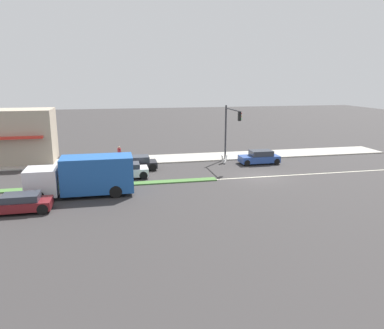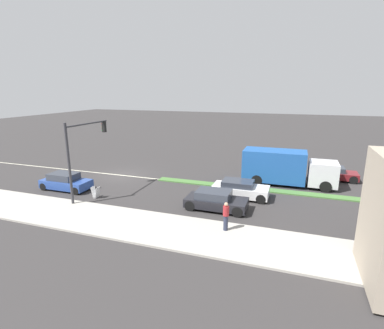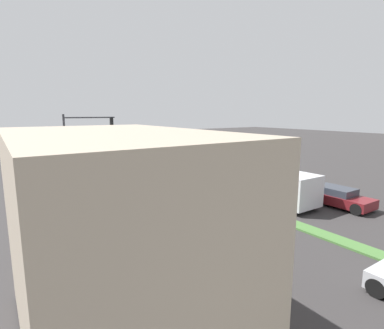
{
  "view_description": "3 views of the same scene",
  "coord_description": "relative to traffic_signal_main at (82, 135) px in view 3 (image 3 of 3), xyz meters",
  "views": [
    {
      "loc": [
        -29.59,
        12.41,
        8.38
      ],
      "look_at": [
        -0.29,
        6.12,
        1.48
      ],
      "focal_mm": 35.0,
      "sensor_mm": 36.0,
      "label": 1
    },
    {
      "loc": [
        23.29,
        15.12,
        7.84
      ],
      "look_at": [
        0.45,
        7.17,
        1.74
      ],
      "focal_mm": 28.0,
      "sensor_mm": 36.0,
      "label": 2
    },
    {
      "loc": [
        12.82,
        28.54,
        5.83
      ],
      "look_at": [
        -0.71,
        8.35,
        1.63
      ],
      "focal_mm": 28.0,
      "sensor_mm": 36.0,
      "label": 3
    }
  ],
  "objects": [
    {
      "name": "ground_plane",
      "position": [
        -6.12,
        17.16,
        -3.9
      ],
      "size": [
        160.0,
        160.0,
        0.0
      ],
      "primitive_type": "plane",
      "color": "#333030"
    },
    {
      "name": "sidewalk_right",
      "position": [
        2.88,
        17.66,
        -3.84
      ],
      "size": [
        4.0,
        73.0,
        0.12
      ],
      "primitive_type": "cube",
      "color": "#A8A399",
      "rests_on": "ground"
    },
    {
      "name": "lane_marking_center",
      "position": [
        -6.12,
        -0.84,
        -3.9
      ],
      "size": [
        0.16,
        60.0,
        0.01
      ],
      "primitive_type": "cube",
      "color": "beige",
      "rests_on": "ground"
    },
    {
      "name": "building_corner_store",
      "position": [
        4.38,
        20.92,
        -1.13
      ],
      "size": [
        5.02,
        7.07,
        5.29
      ],
      "color": "tan",
      "rests_on": "sidewalk_right"
    },
    {
      "name": "traffic_signal_main",
      "position": [
        0.0,
        0.0,
        0.0
      ],
      "size": [
        4.59,
        0.34,
        5.6
      ],
      "color": "#333338",
      "rests_on": "sidewalk_right"
    },
    {
      "name": "pedestrian",
      "position": [
        1.92,
        10.98,
        -2.91
      ],
      "size": [
        0.34,
        0.34,
        1.65
      ],
      "color": "#282D42",
      "rests_on": "sidewalk_right"
    },
    {
      "name": "warning_aframe_sign",
      "position": [
        -0.31,
        0.64,
        -3.47
      ],
      "size": [
        0.45,
        0.53,
        0.84
      ],
      "color": "silver",
      "rests_on": "ground"
    },
    {
      "name": "delivery_truck",
      "position": [
        -8.32,
        13.68,
        -2.43
      ],
      "size": [
        2.44,
        7.5,
        2.87
      ],
      "color": "silver",
      "rests_on": "ground"
    },
    {
      "name": "van_white",
      "position": [
        -3.92,
        10.71,
        -3.27
      ],
      "size": [
        1.89,
        4.1,
        1.28
      ],
      "color": "silver",
      "rests_on": "ground"
    },
    {
      "name": "sedan_dark",
      "position": [
        -1.12,
        9.59,
        -3.27
      ],
      "size": [
        1.89,
        4.09,
        1.29
      ],
      "color": "black",
      "rests_on": "ground"
    },
    {
      "name": "sedan_maroon",
      "position": [
        -11.12,
        17.64,
        -3.31
      ],
      "size": [
        1.78,
        4.07,
        1.19
      ],
      "color": "maroon",
      "rests_on": "ground"
    },
    {
      "name": "coupe_blue",
      "position": [
        -1.12,
        -2.83,
        -3.26
      ],
      "size": [
        1.77,
        3.93,
        1.34
      ],
      "color": "#284793",
      "rests_on": "ground"
    }
  ]
}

